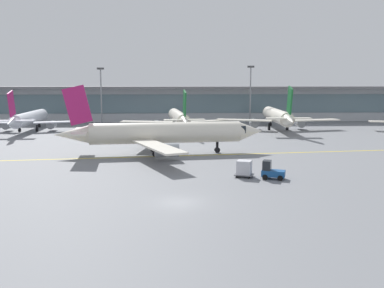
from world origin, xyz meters
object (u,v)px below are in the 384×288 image
(taxiing_regional_jet, at_px, (163,133))
(apron_light_mast_2, at_px, (250,92))
(cargo_dolly_lead, at_px, (244,168))
(baggage_tug, at_px, (271,171))
(gate_airplane_1, at_px, (29,119))
(gate_airplane_3, at_px, (277,116))
(gate_airplane_2, at_px, (179,118))
(apron_light_mast_1, at_px, (101,93))

(taxiing_regional_jet, relative_size, apron_light_mast_2, 2.12)
(cargo_dolly_lead, bearing_deg, baggage_tug, -0.00)
(taxiing_regional_jet, xyz_separation_m, apron_light_mast_2, (22.11, 47.29, 5.03))
(gate_airplane_1, relative_size, taxiing_regional_jet, 0.88)
(gate_airplane_3, height_order, apron_light_mast_2, apron_light_mast_2)
(gate_airplane_2, distance_m, gate_airplane_3, 22.65)
(gate_airplane_3, bearing_deg, gate_airplane_2, 93.07)
(gate_airplane_1, bearing_deg, taxiing_regional_jet, -137.99)
(gate_airplane_3, height_order, cargo_dolly_lead, gate_airplane_3)
(gate_airplane_1, xyz_separation_m, apron_light_mast_1, (13.52, 15.71, 5.16))
(gate_airplane_2, bearing_deg, gate_airplane_3, -94.94)
(cargo_dolly_lead, bearing_deg, gate_airplane_3, 92.02)
(gate_airplane_1, xyz_separation_m, cargo_dolly_lead, (39.92, -48.47, -1.72))
(gate_airplane_3, bearing_deg, baggage_tug, 168.07)
(gate_airplane_1, xyz_separation_m, gate_airplane_2, (33.26, -0.09, 0.03))
(gate_airplane_2, height_order, cargo_dolly_lead, gate_airplane_2)
(gate_airplane_2, distance_m, cargo_dolly_lead, 48.87)
(apron_light_mast_2, bearing_deg, gate_airplane_1, -163.90)
(cargo_dolly_lead, relative_size, apron_light_mast_1, 0.17)
(taxiing_regional_jet, bearing_deg, baggage_tug, -60.45)
(baggage_tug, distance_m, apron_light_mast_1, 71.90)
(gate_airplane_1, relative_size, apron_light_mast_2, 1.86)
(cargo_dolly_lead, xyz_separation_m, apron_light_mast_1, (-26.40, 64.18, 6.88))
(taxiing_regional_jet, relative_size, apron_light_mast_1, 2.20)
(apron_light_mast_2, bearing_deg, cargo_dolly_lead, -101.12)
(baggage_tug, bearing_deg, apron_light_mast_1, 134.48)
(gate_airplane_3, xyz_separation_m, apron_light_mast_1, (-42.39, 15.69, 4.89))
(gate_airplane_2, distance_m, baggage_tug, 50.43)
(gate_airplane_1, xyz_separation_m, taxiing_regional_jet, (30.32, -32.16, 0.39))
(baggage_tug, height_order, apron_light_mast_1, apron_light_mast_1)
(gate_airplane_2, bearing_deg, cargo_dolly_lead, -177.35)
(cargo_dolly_lead, height_order, apron_light_mast_2, apron_light_mast_2)
(baggage_tug, relative_size, apron_light_mast_1, 0.20)
(taxiing_regional_jet, relative_size, baggage_tug, 10.89)
(baggage_tug, distance_m, apron_light_mast_2, 65.79)
(gate_airplane_2, height_order, apron_light_mast_1, apron_light_mast_1)
(gate_airplane_2, height_order, baggage_tug, gate_airplane_2)
(gate_airplane_2, xyz_separation_m, apron_light_mast_1, (-19.74, 15.79, 5.12))
(gate_airplane_1, bearing_deg, gate_airplane_2, -91.45)
(gate_airplane_1, relative_size, apron_light_mast_1, 1.93)
(gate_airplane_1, bearing_deg, apron_light_mast_2, -75.21)
(taxiing_regional_jet, bearing_deg, apron_light_mast_1, 103.08)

